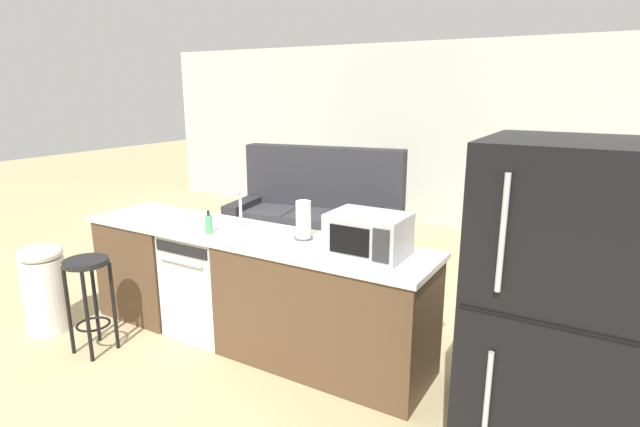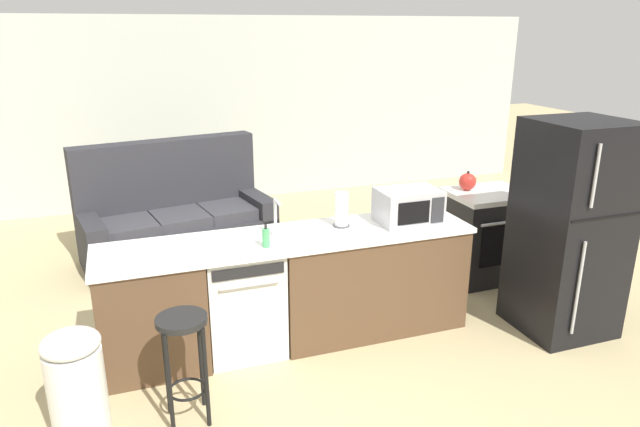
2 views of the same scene
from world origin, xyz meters
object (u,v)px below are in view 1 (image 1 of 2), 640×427
at_px(microwave, 368,234).
at_px(paper_towel_roll, 303,221).
at_px(kettle, 551,240).
at_px(stove_range, 567,327).
at_px(soap_bottle, 209,224).
at_px(refrigerator, 554,337).
at_px(trash_bin, 45,287).
at_px(bar_stool, 89,286).
at_px(dishwasher, 211,281).
at_px(couch, 318,221).

xyz_separation_m(microwave, paper_towel_roll, (-0.56, 0.09, -0.00)).
bearing_deg(kettle, stove_range, -38.19).
relative_size(microwave, soap_bottle, 2.84).
height_order(paper_towel_roll, kettle, paper_towel_roll).
distance_m(refrigerator, kettle, 1.24).
bearing_deg(paper_towel_roll, trash_bin, -158.54).
xyz_separation_m(stove_range, soap_bottle, (-2.43, -0.71, 0.52)).
xyz_separation_m(kettle, trash_bin, (-3.60, -1.39, -0.61)).
height_order(soap_bottle, bar_stool, soap_bottle).
xyz_separation_m(dishwasher, bar_stool, (-0.52, -0.74, 0.11)).
xyz_separation_m(soap_bottle, couch, (-0.45, 2.33, -0.58)).
relative_size(microwave, kettle, 2.44).
bearing_deg(refrigerator, bar_stool, -176.58).
bearing_deg(trash_bin, couch, 72.95).
height_order(stove_range, microwave, microwave).
bearing_deg(refrigerator, trash_bin, -177.56).
distance_m(bar_stool, trash_bin, 0.66).
distance_m(refrigerator, soap_bottle, 2.46).
xyz_separation_m(paper_towel_roll, soap_bottle, (-0.69, -0.24, -0.07)).
relative_size(stove_range, microwave, 1.80).
bearing_deg(stove_range, bar_stool, -157.64).
bearing_deg(bar_stool, stove_range, 22.36).
bearing_deg(couch, stove_range, -29.44).
distance_m(dishwasher, trash_bin, 1.37).
bearing_deg(trash_bin, soap_bottle, 22.45).
bearing_deg(soap_bottle, couch, 100.89).
bearing_deg(bar_stool, microwave, 20.78).
relative_size(refrigerator, trash_bin, 2.38).
distance_m(soap_bottle, bar_stool, 1.00).
bearing_deg(stove_range, soap_bottle, -163.78).
bearing_deg(couch, refrigerator, -43.40).
bearing_deg(microwave, bar_stool, -159.22).
xyz_separation_m(dishwasher, stove_range, (2.60, 0.55, 0.03)).
bearing_deg(paper_towel_roll, couch, 118.59).
xyz_separation_m(refrigerator, trash_bin, (-3.77, -0.16, -0.50)).
distance_m(microwave, paper_towel_roll, 0.56).
distance_m(stove_range, paper_towel_roll, 1.90).
distance_m(microwave, trash_bin, 2.76).
relative_size(dishwasher, soap_bottle, 4.77).
height_order(refrigerator, couch, refrigerator).
xyz_separation_m(microwave, kettle, (1.02, 0.68, -0.05)).
relative_size(trash_bin, couch, 0.35).
distance_m(refrigerator, trash_bin, 3.80).
bearing_deg(soap_bottle, paper_towel_roll, 19.52).
xyz_separation_m(microwave, soap_bottle, (-1.25, -0.16, -0.07)).
bearing_deg(bar_stool, kettle, 25.57).
height_order(stove_range, trash_bin, stove_range).
height_order(dishwasher, paper_towel_roll, paper_towel_roll).
distance_m(stove_range, kettle, 0.57).
relative_size(dishwasher, stove_range, 0.93).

